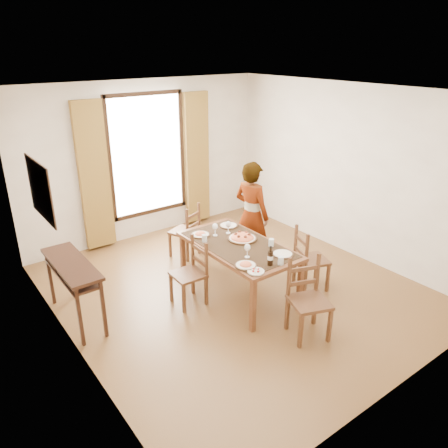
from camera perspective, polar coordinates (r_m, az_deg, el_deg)
ground at (r=6.28m, az=1.36°, el=-8.41°), size 5.00×5.00×0.00m
room_shell at (r=5.73m, az=0.67°, el=5.45°), size 4.60×5.10×2.74m
console_table at (r=5.61m, az=-19.24°, el=-5.80°), size 0.38×1.20×0.80m
dining_table at (r=5.85m, az=1.87°, el=-3.23°), size 0.91×1.69×0.76m
chair_west at (r=5.79m, az=-4.43°, el=-6.59°), size 0.41×0.41×0.90m
chair_north at (r=7.04m, az=-4.99°, el=-1.08°), size 0.52×0.52×0.89m
chair_south at (r=5.25m, az=10.91°, el=-9.87°), size 0.55×0.55×0.97m
chair_east at (r=6.21m, az=11.13°, el=-4.71°), size 0.52×0.52×0.92m
man at (r=6.61m, az=3.62°, el=1.19°), size 0.76×0.63×1.65m
plate_sw at (r=5.25m, az=2.85°, el=-5.25°), size 0.27×0.27×0.05m
plate_se at (r=5.56m, az=7.67°, el=-3.76°), size 0.27×0.27×0.05m
plate_nw at (r=6.06m, az=-3.11°, el=-1.26°), size 0.27×0.27×0.05m
plate_ne at (r=6.36m, az=0.59°, el=-0.06°), size 0.27×0.27×0.05m
pasta_platter at (r=5.93m, az=2.41°, el=-1.59°), size 0.40×0.40×0.10m
caprese_plate at (r=5.13m, az=4.18°, el=-6.08°), size 0.20×0.20×0.04m
wine_glass_a at (r=5.43m, az=3.07°, el=-3.49°), size 0.08×0.08×0.18m
wine_glass_b at (r=6.10m, az=0.55°, el=-0.42°), size 0.08×0.08×0.18m
wine_glass_c at (r=6.03m, az=-1.16°, el=-0.72°), size 0.08×0.08×0.18m
tumbler_a at (r=5.77m, az=6.19°, el=-2.42°), size 0.07×0.07×0.10m
tumbler_b at (r=5.86m, az=-2.57°, el=-1.87°), size 0.07×0.07×0.10m
tumbler_c at (r=5.32m, az=7.43°, el=-4.76°), size 0.07×0.07×0.10m
wine_bottle at (r=5.25m, az=6.09°, el=-4.15°), size 0.07×0.07×0.25m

